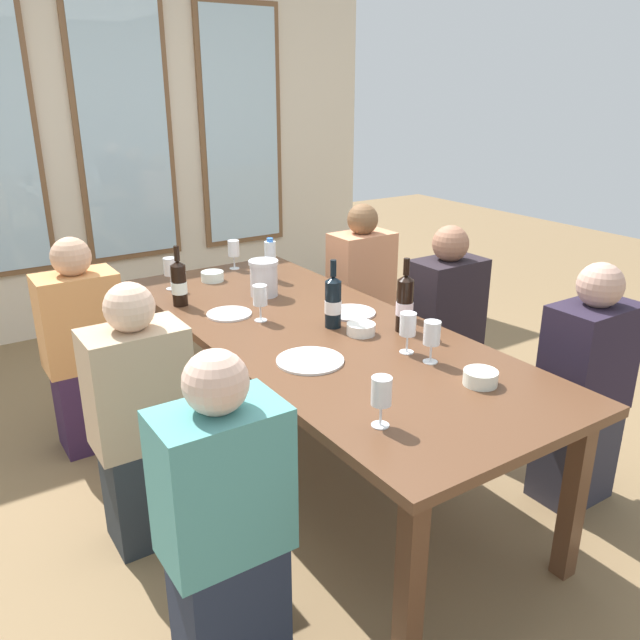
{
  "coord_description": "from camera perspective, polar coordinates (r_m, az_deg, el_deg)",
  "views": [
    {
      "loc": [
        -1.49,
        -2.28,
        1.79
      ],
      "look_at": [
        0.0,
        -0.03,
        0.79
      ],
      "focal_mm": 35.97,
      "sensor_mm": 36.0,
      "label": 1
    }
  ],
  "objects": [
    {
      "name": "wine_glass_2",
      "position": [
        3.54,
        -13.2,
        4.58
      ],
      "size": [
        0.07,
        0.07,
        0.17
      ],
      "color": "white",
      "rests_on": "dining_table"
    },
    {
      "name": "water_bottle",
      "position": [
        3.64,
        -4.44,
        5.33
      ],
      "size": [
        0.06,
        0.06,
        0.24
      ],
      "color": "white",
      "rests_on": "dining_table"
    },
    {
      "name": "white_plate_2",
      "position": [
        2.58,
        -0.89,
        -3.62
      ],
      "size": [
        0.27,
        0.27,
        0.01
      ],
      "primitive_type": "cylinder",
      "color": "white",
      "rests_on": "dining_table"
    },
    {
      "name": "dining_table",
      "position": [
        2.95,
        -0.3,
        -1.96
      ],
      "size": [
        0.99,
        2.46,
        0.74
      ],
      "color": "brown",
      "rests_on": "ground"
    },
    {
      "name": "white_plate_0",
      "position": [
        3.11,
        2.78,
        0.67
      ],
      "size": [
        0.24,
        0.24,
        0.01
      ],
      "primitive_type": "cylinder",
      "color": "white",
      "rests_on": "dining_table"
    },
    {
      "name": "white_plate_1",
      "position": [
        3.12,
        -8.08,
        0.54
      ],
      "size": [
        0.22,
        0.22,
        0.01
      ],
      "primitive_type": "cylinder",
      "color": "white",
      "rests_on": "dining_table"
    },
    {
      "name": "seated_person_3",
      "position": [
        4.06,
        3.66,
        2.15
      ],
      "size": [
        0.38,
        0.24,
        1.11
      ],
      "color": "#362E30",
      "rests_on": "ground"
    },
    {
      "name": "seated_person_1",
      "position": [
        3.53,
        10.98,
        -1.06
      ],
      "size": [
        0.38,
        0.24,
        1.11
      ],
      "color": "#2C312C",
      "rests_on": "ground"
    },
    {
      "name": "seated_person_0",
      "position": [
        2.66,
        -15.55,
        -8.91
      ],
      "size": [
        0.38,
        0.24,
        1.11
      ],
      "color": "#262C32",
      "rests_on": "ground"
    },
    {
      "name": "back_wall_with_windows",
      "position": [
        5.12,
        -17.12,
        15.68
      ],
      "size": [
        4.19,
        0.1,
        2.9
      ],
      "color": "beige",
      "rests_on": "ground"
    },
    {
      "name": "seated_person_4",
      "position": [
        2.06,
        -8.47,
        -17.82
      ],
      "size": [
        0.38,
        0.24,
        1.11
      ],
      "color": "#22293C",
      "rests_on": "ground"
    },
    {
      "name": "wine_glass_5",
      "position": [
        2.57,
        9.93,
        -1.23
      ],
      "size": [
        0.07,
        0.07,
        0.17
      ],
      "color": "white",
      "rests_on": "dining_table"
    },
    {
      "name": "wine_glass_0",
      "position": [
        2.99,
        -5.36,
        2.04
      ],
      "size": [
        0.07,
        0.07,
        0.17
      ],
      "color": "white",
      "rests_on": "dining_table"
    },
    {
      "name": "metal_pitcher",
      "position": [
        3.36,
        -5.02,
        3.76
      ],
      "size": [
        0.16,
        0.16,
        0.19
      ],
      "color": "silver",
      "rests_on": "dining_table"
    },
    {
      "name": "wine_glass_4",
      "position": [
        2.64,
        7.83,
        -0.46
      ],
      "size": [
        0.07,
        0.07,
        0.17
      ],
      "color": "white",
      "rests_on": "dining_table"
    },
    {
      "name": "wine_bottle_1",
      "position": [
        3.27,
        -12.43,
        3.22
      ],
      "size": [
        0.08,
        0.08,
        0.31
      ],
      "color": "black",
      "rests_on": "dining_table"
    },
    {
      "name": "wine_glass_3",
      "position": [
        2.08,
        5.48,
        -6.54
      ],
      "size": [
        0.07,
        0.07,
        0.17
      ],
      "color": "white",
      "rests_on": "dining_table"
    },
    {
      "name": "tasting_bowl_1",
      "position": [
        2.45,
        14.09,
        -4.99
      ],
      "size": [
        0.13,
        0.13,
        0.05
      ],
      "primitive_type": "cylinder",
      "color": "white",
      "rests_on": "dining_table"
    },
    {
      "name": "ground_plane",
      "position": [
        3.26,
        -0.27,
        -12.98
      ],
      "size": [
        12.0,
        12.0,
        0.0
      ],
      "primitive_type": "plane",
      "color": "olive"
    },
    {
      "name": "wine_bottle_0",
      "position": [
        2.88,
        7.55,
        1.5
      ],
      "size": [
        0.08,
        0.08,
        0.34
      ],
      "color": "black",
      "rests_on": "dining_table"
    },
    {
      "name": "wine_glass_1",
      "position": [
        3.04,
        7.7,
        2.26
      ],
      "size": [
        0.07,
        0.07,
        0.17
      ],
      "color": "white",
      "rests_on": "dining_table"
    },
    {
      "name": "tasting_bowl_0",
      "position": [
        3.67,
        -9.55,
        3.86
      ],
      "size": [
        0.13,
        0.13,
        0.05
      ],
      "primitive_type": "cylinder",
      "color": "white",
      "rests_on": "dining_table"
    },
    {
      "name": "seated_person_2",
      "position": [
        3.43,
        -20.26,
        -2.63
      ],
      "size": [
        0.38,
        0.24,
        1.11
      ],
      "color": "#372140",
      "rests_on": "ground"
    },
    {
      "name": "wine_bottle_2",
      "position": [
        2.9,
        1.17,
        1.63
      ],
      "size": [
        0.08,
        0.08,
        0.32
      ],
      "color": "black",
      "rests_on": "dining_table"
    },
    {
      "name": "tasting_bowl_2",
      "position": [
        2.85,
        3.67,
        -0.79
      ],
      "size": [
        0.13,
        0.13,
        0.05
      ],
      "primitive_type": "cylinder",
      "color": "white",
      "rests_on": "dining_table"
    },
    {
      "name": "seated_person_5",
      "position": [
        3.03,
        22.38,
        -5.99
      ],
      "size": [
        0.38,
        0.24,
        1.11
      ],
      "color": "#302F3B",
      "rests_on": "ground"
    },
    {
      "name": "wine_glass_6",
      "position": [
        3.88,
        -7.69,
        6.21
      ],
      "size": [
        0.07,
        0.07,
        0.17
      ],
      "color": "white",
      "rests_on": "dining_table"
    }
  ]
}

